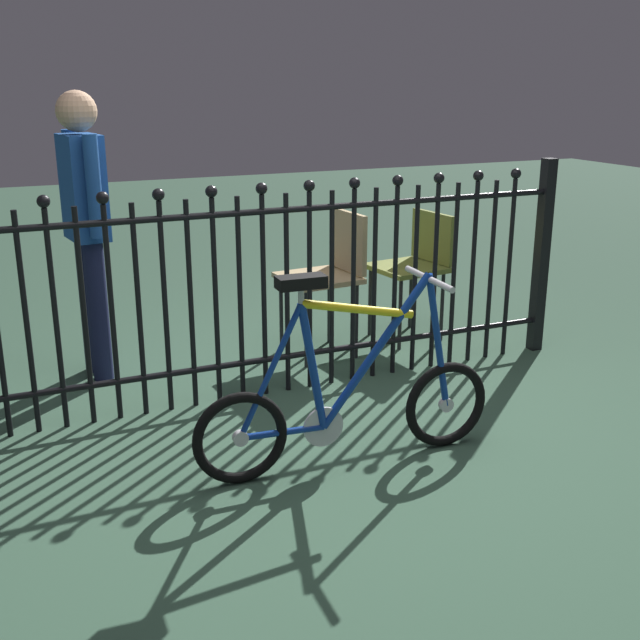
% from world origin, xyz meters
% --- Properties ---
extents(ground_plane, '(20.00, 20.00, 0.00)m').
position_xyz_m(ground_plane, '(0.00, 0.00, 0.00)').
color(ground_plane, '#314F3C').
extents(iron_fence, '(3.39, 0.07, 1.17)m').
position_xyz_m(iron_fence, '(-0.06, 0.74, 0.60)').
color(iron_fence, black).
rests_on(iron_fence, ground).
extents(bicycle, '(1.37, 0.40, 0.87)m').
position_xyz_m(bicycle, '(-0.06, -0.15, 0.30)').
color(bicycle, black).
rests_on(bicycle, ground).
extents(chair_olive, '(0.46, 0.46, 0.81)m').
position_xyz_m(chair_olive, '(1.10, 1.26, 0.51)').
color(chair_olive, black).
rests_on(chair_olive, ground).
extents(chair_tan, '(0.45, 0.45, 0.86)m').
position_xyz_m(chair_tan, '(0.47, 1.21, 0.54)').
color(chair_tan, black).
rests_on(chair_tan, ground).
extents(person_visitor, '(0.22, 0.47, 1.56)m').
position_xyz_m(person_visitor, '(-0.89, 1.39, 0.93)').
color(person_visitor, '#191E3F').
rests_on(person_visitor, ground).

